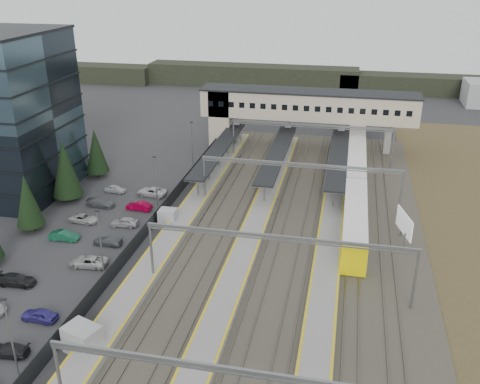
% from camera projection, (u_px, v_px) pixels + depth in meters
% --- Properties ---
extents(ground, '(220.00, 220.00, 0.00)m').
position_uv_depth(ground, '(191.00, 247.00, 67.21)').
color(ground, '#2B2B2D').
rests_on(ground, ground).
extents(conifer_row, '(4.42, 49.82, 9.50)m').
position_uv_depth(conifer_row, '(9.00, 210.00, 65.96)').
color(conifer_row, black).
rests_on(conifer_row, ground).
extents(car_park, '(10.65, 44.78, 1.30)m').
position_uv_depth(car_park, '(69.00, 256.00, 63.92)').
color(car_park, silver).
rests_on(car_park, ground).
extents(lampposts, '(0.50, 53.25, 8.07)m').
position_uv_depth(lampposts, '(132.00, 207.00, 68.12)').
color(lampposts, slate).
rests_on(lampposts, ground).
extents(fence, '(0.08, 90.00, 2.00)m').
position_uv_depth(fence, '(155.00, 218.00, 72.53)').
color(fence, '#26282B').
rests_on(fence, ground).
extents(relay_cabin_near, '(3.77, 3.26, 2.64)m').
position_uv_depth(relay_cabin_near, '(83.00, 339.00, 48.82)').
color(relay_cabin_near, '#9B9FA1').
rests_on(relay_cabin_near, ground).
extents(relay_cabin_far, '(2.35, 1.97, 2.14)m').
position_uv_depth(relay_cabin_far, '(168.00, 217.00, 72.84)').
color(relay_cabin_far, '#9B9FA1').
rests_on(relay_cabin_far, ground).
extents(rail_corridor, '(34.00, 90.00, 0.92)m').
position_uv_depth(rail_corridor, '(270.00, 234.00, 69.83)').
color(rail_corridor, '#322F27').
rests_on(rail_corridor, ground).
extents(canopies, '(23.10, 30.00, 3.28)m').
position_uv_depth(canopies, '(277.00, 153.00, 88.61)').
color(canopies, black).
rests_on(canopies, ground).
extents(footbridge, '(40.40, 6.40, 11.20)m').
position_uv_depth(footbridge, '(293.00, 107.00, 100.37)').
color(footbridge, '#BEAD96').
rests_on(footbridge, ground).
extents(gantries, '(28.40, 62.28, 7.17)m').
position_uv_depth(gantries, '(290.00, 202.00, 65.27)').
color(gantries, slate).
rests_on(gantries, ground).
extents(train, '(3.00, 62.60, 3.77)m').
position_uv_depth(train, '(356.00, 166.00, 87.72)').
color(train, white).
rests_on(train, ground).
extents(billboard, '(1.54, 5.26, 4.48)m').
position_uv_depth(billboard, '(404.00, 225.00, 66.48)').
color(billboard, slate).
rests_on(billboard, ground).
extents(treeline_far, '(170.00, 19.00, 7.00)m').
position_uv_depth(treeline_far, '(373.00, 83.00, 144.51)').
color(treeline_far, black).
rests_on(treeline_far, ground).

